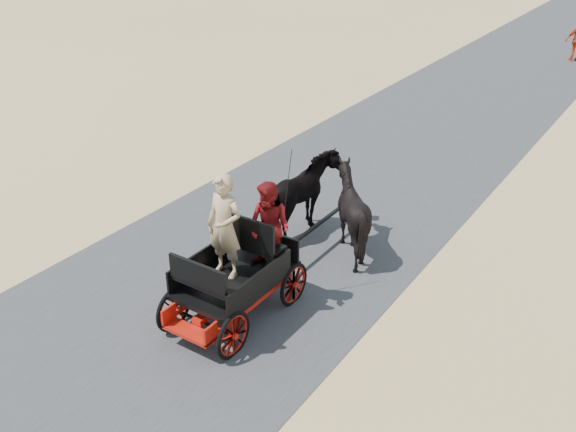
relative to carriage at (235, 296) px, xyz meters
The scene contains 7 objects.
ground 2.19m from the carriage, 114.71° to the right, with size 140.00×140.00×0.00m, color tan.
road 2.19m from the carriage, 114.71° to the right, with size 6.00×140.00×0.01m, color #38383A.
carriage is the anchor object (origin of this frame).
horse_left 3.09m from the carriage, 100.39° to the left, with size 0.91×2.01×1.70m, color black.
horse_right 3.09m from the carriage, 79.61° to the left, with size 1.37×1.54×1.70m, color black.
driver_man 1.28m from the carriage, 165.96° to the left, with size 0.66×0.43×1.80m, color tan.
passenger_woman 1.33m from the carriage, 63.43° to the left, with size 0.77×0.60×1.58m, color #660C0F.
Camera 1 is at (6.61, -5.01, 6.55)m, focal length 40.00 mm.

